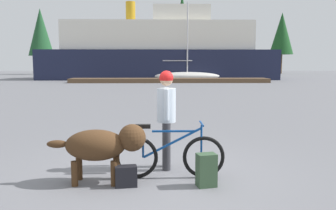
{
  "coord_description": "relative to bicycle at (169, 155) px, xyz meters",
  "views": [
    {
      "loc": [
        0.08,
        -5.69,
        1.82
      ],
      "look_at": [
        0.25,
        1.31,
        1.0
      ],
      "focal_mm": 38.28,
      "sensor_mm": 36.0,
      "label": 1
    }
  ],
  "objects": [
    {
      "name": "ground_plane",
      "position": [
        -0.24,
        0.15,
        -0.37
      ],
      "size": [
        160.0,
        160.0,
        0.0
      ],
      "primitive_type": "plane",
      "color": "slate"
    },
    {
      "name": "bicycle",
      "position": [
        0.0,
        0.0,
        0.0
      ],
      "size": [
        1.74,
        0.44,
        0.89
      ],
      "color": "black",
      "rests_on": "ground_plane"
    },
    {
      "name": "person_cyclist",
      "position": [
        -0.04,
        0.53,
        0.65
      ],
      "size": [
        0.32,
        0.53,
        1.7
      ],
      "color": "#333338",
      "rests_on": "ground_plane"
    },
    {
      "name": "dog",
      "position": [
        -1.01,
        -0.2,
        0.22
      ],
      "size": [
        1.5,
        0.55,
        0.9
      ],
      "color": "#472D19",
      "rests_on": "ground_plane"
    },
    {
      "name": "backpack",
      "position": [
        0.54,
        -0.41,
        -0.12
      ],
      "size": [
        0.32,
        0.26,
        0.5
      ],
      "primitive_type": "cube",
      "rotation": [
        0.0,
        0.0,
        0.24
      ],
      "color": "#334C33",
      "rests_on": "ground_plane"
    },
    {
      "name": "handbag_pannier",
      "position": [
        -0.65,
        -0.39,
        -0.21
      ],
      "size": [
        0.34,
        0.23,
        0.31
      ],
      "primitive_type": "cube",
      "rotation": [
        0.0,
        0.0,
        0.15
      ],
      "color": "black",
      "rests_on": "ground_plane"
    },
    {
      "name": "dock_pier",
      "position": [
        0.84,
        28.7,
        -0.17
      ],
      "size": [
        18.79,
        2.46,
        0.4
      ],
      "primitive_type": "cube",
      "color": "brown",
      "rests_on": "ground_plane"
    },
    {
      "name": "ferry_boat",
      "position": [
        -0.14,
        36.93,
        2.77
      ],
      "size": [
        26.44,
        8.25,
        8.89
      ],
      "color": "#191E38",
      "rests_on": "ground_plane"
    },
    {
      "name": "sailboat_moored",
      "position": [
        2.86,
        32.73,
        0.13
      ],
      "size": [
        6.96,
        1.95,
        8.19
      ],
      "color": "silver",
      "rests_on": "ground_plane"
    },
    {
      "name": "pine_tree_far_left",
      "position": [
        -19.59,
        54.7,
        6.51
      ],
      "size": [
        4.07,
        4.07,
        10.75
      ],
      "color": "#4C331E",
      "rests_on": "ground_plane"
    },
    {
      "name": "pine_tree_center",
      "position": [
        3.65,
        54.05,
        7.83
      ],
      "size": [
        3.38,
        3.38,
        13.08
      ],
      "color": "#4C331E",
      "rests_on": "ground_plane"
    },
    {
      "name": "pine_tree_far_right",
      "position": [
        21.3,
        57.35,
        6.59
      ],
      "size": [
        4.07,
        4.07,
        10.6
      ],
      "color": "#4C331E",
      "rests_on": "ground_plane"
    },
    {
      "name": "pine_tree_mid_back",
      "position": [
        4.47,
        63.99,
        6.41
      ],
      "size": [
        3.59,
        3.59,
        11.17
      ],
      "color": "#4C331E",
      "rests_on": "ground_plane"
    }
  ]
}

